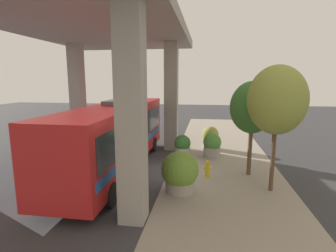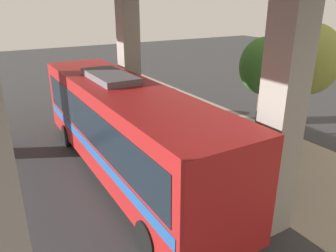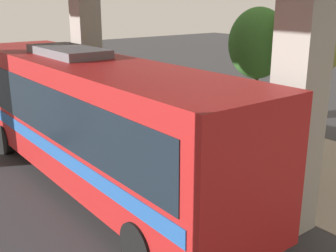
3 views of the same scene
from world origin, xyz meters
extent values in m
plane|color=#38383A|center=(0.00, 0.00, 0.00)|extent=(80.00, 80.00, 0.00)
cube|color=gray|center=(-3.00, 0.00, 0.01)|extent=(6.00, 40.00, 0.02)
cube|color=#9E998E|center=(0.50, -4.93, 3.75)|extent=(0.90, 0.90, 7.49)
cube|color=#9E998E|center=(0.50, 4.93, 3.75)|extent=(0.90, 0.90, 7.49)
cube|color=#9E998E|center=(7.50, -4.93, 3.75)|extent=(0.90, 0.90, 7.49)
cube|color=#9E998E|center=(4.00, 0.00, 7.79)|extent=(9.40, 17.87, 0.60)
cube|color=#B21E1E|center=(2.92, -0.16, 2.01)|extent=(2.69, 12.26, 3.13)
cube|color=#19232D|center=(2.92, -0.16, 2.39)|extent=(2.73, 11.28, 1.38)
cube|color=#2659A5|center=(2.92, -0.16, 1.39)|extent=(2.73, 11.64, 0.38)
cube|color=slate|center=(2.92, -1.39, 3.70)|extent=(1.34, 3.06, 0.24)
cylinder|color=black|center=(1.65, 4.13, 0.50)|extent=(0.28, 1.00, 1.00)
cylinder|color=black|center=(4.18, 4.13, 0.50)|extent=(0.28, 1.00, 1.00)
cylinder|color=black|center=(1.65, -4.14, 0.50)|extent=(0.28, 1.00, 1.00)
cylinder|color=black|center=(4.18, -4.14, 0.50)|extent=(0.28, 1.00, 1.00)
cylinder|color=gold|center=(-2.11, 0.34, 0.37)|extent=(0.21, 0.21, 0.73)
sphere|color=gold|center=(-2.11, 0.34, 0.80)|extent=(0.20, 0.20, 0.20)
cylinder|color=gold|center=(-2.26, 0.34, 0.48)|extent=(0.13, 0.10, 0.10)
cylinder|color=gold|center=(-1.95, 0.34, 0.48)|extent=(0.13, 0.10, 0.10)
cylinder|color=#9E998E|center=(-0.88, 2.30, 0.28)|extent=(1.28, 1.28, 0.56)
sphere|color=olive|center=(-0.88, 2.30, 1.02)|extent=(1.66, 1.66, 1.66)
sphere|color=orange|center=(-0.72, 2.17, 0.74)|extent=(0.45, 0.45, 0.45)
cylinder|color=#9E998E|center=(-2.30, -5.40, 0.37)|extent=(1.02, 1.02, 0.74)
sphere|color=olive|center=(-2.30, -5.40, 1.07)|extent=(1.18, 1.18, 1.18)
sphere|color=#BF334C|center=(-2.17, -5.51, 0.89)|extent=(0.36, 0.36, 0.36)
cylinder|color=#9E998E|center=(-2.39, -3.34, 0.34)|extent=(1.09, 1.09, 0.68)
sphere|color=#4C8C38|center=(-2.39, -3.34, 1.00)|extent=(1.16, 1.16, 1.16)
sphere|color=#BF334C|center=(-2.25, -3.45, 0.83)|extent=(0.38, 0.38, 0.38)
cylinder|color=#9E998E|center=(-0.53, -2.62, 0.38)|extent=(0.96, 0.96, 0.76)
sphere|color=#2D6028|center=(-0.53, -2.62, 1.04)|extent=(1.02, 1.02, 1.02)
sphere|color=#BF334C|center=(-0.41, -2.71, 0.90)|extent=(0.34, 0.34, 0.34)
cylinder|color=brown|center=(-4.26, -0.36, 1.46)|extent=(0.22, 0.22, 2.91)
ellipsoid|color=#38722D|center=(-4.26, -0.36, 3.58)|extent=(2.21, 2.21, 2.66)
cylinder|color=brown|center=(-4.94, 1.62, 1.68)|extent=(0.18, 0.18, 3.36)
ellipsoid|color=olive|center=(-4.94, 1.62, 4.10)|extent=(2.48, 2.48, 2.97)
camera|label=1|loc=(-1.99, 13.34, 4.94)|focal=28.00mm
camera|label=2|loc=(7.33, 10.51, 6.41)|focal=35.00mm
camera|label=3|loc=(8.17, 10.24, 5.16)|focal=45.00mm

